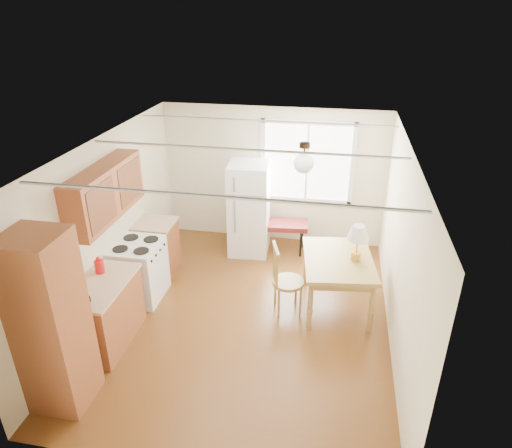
% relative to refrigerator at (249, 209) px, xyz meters
% --- Properties ---
extents(room_shell, '(4.60, 5.60, 2.62)m').
position_rel_refrigerator_xyz_m(room_shell, '(0.33, -1.91, 0.42)').
color(room_shell, '#4D290F').
rests_on(room_shell, ground).
extents(kitchen_run, '(0.65, 3.40, 2.20)m').
position_rel_refrigerator_xyz_m(kitchen_run, '(-1.38, -2.54, 0.01)').
color(kitchen_run, brown).
rests_on(kitchen_run, ground).
extents(window_unit, '(1.64, 0.05, 1.51)m').
position_rel_refrigerator_xyz_m(window_unit, '(0.93, 0.56, 0.72)').
color(window_unit, white).
rests_on(window_unit, room_shell).
extents(pendant_light, '(0.26, 0.26, 0.40)m').
position_rel_refrigerator_xyz_m(pendant_light, '(1.03, -1.51, 1.41)').
color(pendant_light, black).
rests_on(pendant_light, room_shell).
extents(refrigerator, '(0.72, 0.73, 1.66)m').
position_rel_refrigerator_xyz_m(refrigerator, '(0.00, 0.00, 0.00)').
color(refrigerator, white).
rests_on(refrigerator, ground).
extents(bench, '(1.23, 0.55, 0.55)m').
position_rel_refrigerator_xyz_m(bench, '(0.43, 0.12, -0.34)').
color(bench, '#5A1515').
rests_on(bench, ground).
extents(dining_table, '(1.13, 1.40, 0.80)m').
position_rel_refrigerator_xyz_m(dining_table, '(1.58, -1.40, -0.13)').
color(dining_table, olive).
rests_on(dining_table, ground).
extents(chair, '(0.50, 0.50, 1.05)m').
position_rel_refrigerator_xyz_m(chair, '(0.81, -1.67, -0.23)').
color(chair, olive).
rests_on(chair, ground).
extents(table_lamp, '(0.31, 0.31, 0.54)m').
position_rel_refrigerator_xyz_m(table_lamp, '(1.82, -1.40, 0.37)').
color(table_lamp, gold).
rests_on(table_lamp, dining_table).
extents(coffee_maker, '(0.22, 0.26, 0.34)m').
position_rel_refrigerator_xyz_m(coffee_maker, '(-1.39, -3.23, 0.20)').
color(coffee_maker, black).
rests_on(coffee_maker, kitchen_run).
extents(kettle, '(0.12, 0.12, 0.24)m').
position_rel_refrigerator_xyz_m(kettle, '(-1.48, -2.51, 0.17)').
color(kettle, red).
rests_on(kettle, kitchen_run).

